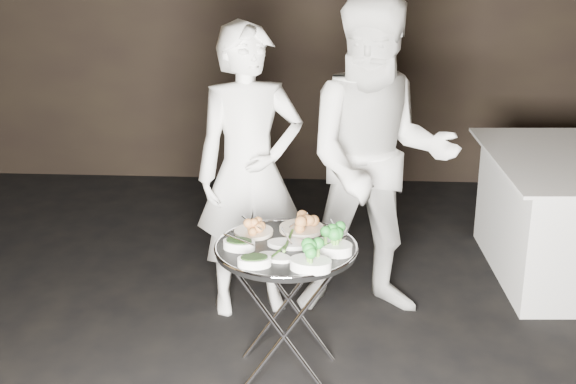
# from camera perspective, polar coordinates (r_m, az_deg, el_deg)

# --- Properties ---
(wall_back) EXTENTS (6.00, 0.05, 3.00)m
(wall_back) POSITION_cam_1_polar(r_m,az_deg,el_deg) (6.64, 1.50, 13.32)
(wall_back) COLOR black
(wall_back) RESTS_ON floor
(tray_stand) EXTENTS (0.49, 0.41, 0.71)m
(tray_stand) POSITION_cam_1_polar(r_m,az_deg,el_deg) (3.96, -0.13, -8.26)
(tray_stand) COLOR silver
(tray_stand) RESTS_ON floor
(serving_tray) EXTENTS (0.69, 0.69, 0.04)m
(serving_tray) POSITION_cam_1_polar(r_m,az_deg,el_deg) (3.81, -0.13, -4.02)
(serving_tray) COLOR black
(serving_tray) RESTS_ON tray_stand
(potato_plate_a) EXTENTS (0.19, 0.19, 0.07)m
(potato_plate_a) POSITION_cam_1_polar(r_m,az_deg,el_deg) (3.95, -2.46, -2.56)
(potato_plate_a) COLOR beige
(potato_plate_a) RESTS_ON serving_tray
(potato_plate_b) EXTENTS (0.22, 0.22, 0.08)m
(potato_plate_b) POSITION_cam_1_polar(r_m,az_deg,el_deg) (3.98, 0.97, -2.26)
(potato_plate_b) COLOR beige
(potato_plate_b) RESTS_ON serving_tray
(greens_bowl) EXTENTS (0.11, 0.11, 0.07)m
(greens_bowl) POSITION_cam_1_polar(r_m,az_deg,el_deg) (3.92, 3.40, -2.76)
(greens_bowl) COLOR silver
(greens_bowl) RESTS_ON serving_tray
(asparagus_plate_a) EXTENTS (0.21, 0.13, 0.04)m
(asparagus_plate_a) POSITION_cam_1_polar(r_m,az_deg,el_deg) (3.81, 0.02, -3.61)
(asparagus_plate_a) COLOR silver
(asparagus_plate_a) RESTS_ON serving_tray
(asparagus_plate_b) EXTENTS (0.18, 0.15, 0.03)m
(asparagus_plate_b) POSITION_cam_1_polar(r_m,az_deg,el_deg) (3.68, -0.95, -4.58)
(asparagus_plate_b) COLOR silver
(asparagus_plate_b) RESTS_ON serving_tray
(spinach_bowl_a) EXTENTS (0.17, 0.13, 0.06)m
(spinach_bowl_a) POSITION_cam_1_polar(r_m,az_deg,el_deg) (3.78, -3.50, -3.67)
(spinach_bowl_a) COLOR silver
(spinach_bowl_a) RESTS_ON serving_tray
(spinach_bowl_b) EXTENTS (0.17, 0.12, 0.06)m
(spinach_bowl_b) POSITION_cam_1_polar(r_m,az_deg,el_deg) (3.61, -2.41, -4.86)
(spinach_bowl_b) COLOR silver
(spinach_bowl_b) RESTS_ON serving_tray
(broccoli_bowl_a) EXTENTS (0.23, 0.20, 0.08)m
(broccoli_bowl_a) POSITION_cam_1_polar(r_m,az_deg,el_deg) (3.74, 3.17, -3.82)
(broccoli_bowl_a) COLOR silver
(broccoli_bowl_a) RESTS_ON serving_tray
(broccoli_bowl_b) EXTENTS (0.21, 0.17, 0.08)m
(broccoli_bowl_b) POSITION_cam_1_polar(r_m,az_deg,el_deg) (3.57, 1.62, -4.99)
(broccoli_bowl_b) COLOR silver
(broccoli_bowl_b) RESTS_ON serving_tray
(serving_utensils) EXTENTS (0.59, 0.43, 0.01)m
(serving_utensils) POSITION_cam_1_polar(r_m,az_deg,el_deg) (3.85, 0.18, -2.78)
(serving_utensils) COLOR silver
(serving_utensils) RESTS_ON serving_tray
(waiter_left) EXTENTS (0.70, 0.56, 1.68)m
(waiter_left) POSITION_cam_1_polar(r_m,az_deg,el_deg) (4.50, -2.74, 1.40)
(waiter_left) COLOR white
(waiter_left) RESTS_ON floor
(waiter_right) EXTENTS (0.94, 0.75, 1.84)m
(waiter_right) POSITION_cam_1_polar(r_m,az_deg,el_deg) (4.46, 6.41, 2.25)
(waiter_right) COLOR white
(waiter_right) RESTS_ON floor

